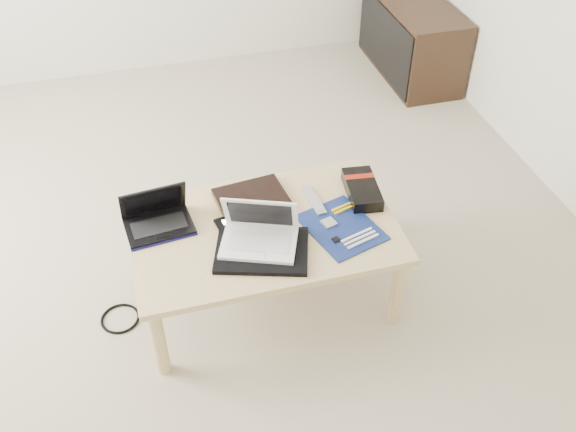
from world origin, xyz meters
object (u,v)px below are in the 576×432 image
object	(u,v)px
coffee_table	(264,236)
gpu_box	(362,189)
media_cabinet	(411,38)
white_laptop	(259,233)
netbook	(157,218)

from	to	relation	value
coffee_table	gpu_box	distance (m)	0.49
media_cabinet	white_laptop	distance (m)	2.39
coffee_table	gpu_box	size ratio (longest dim) A/B	3.96
white_laptop	coffee_table	bearing A→B (deg)	67.07
coffee_table	media_cabinet	distance (m)	2.28
coffee_table	gpu_box	bearing A→B (deg)	11.94
netbook	media_cabinet	bearing A→B (deg)	40.93
media_cabinet	gpu_box	xyz separation A→B (m)	(-0.98, -1.66, 0.18)
coffee_table	netbook	distance (m)	0.45
media_cabinet	netbook	bearing A→B (deg)	-139.07
coffee_table	gpu_box	xyz separation A→B (m)	(0.47, 0.10, 0.08)
gpu_box	white_laptop	bearing A→B (deg)	-159.31
white_laptop	media_cabinet	bearing A→B (deg)	51.10
coffee_table	white_laptop	size ratio (longest dim) A/B	3.10
coffee_table	white_laptop	world-z (taller)	white_laptop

